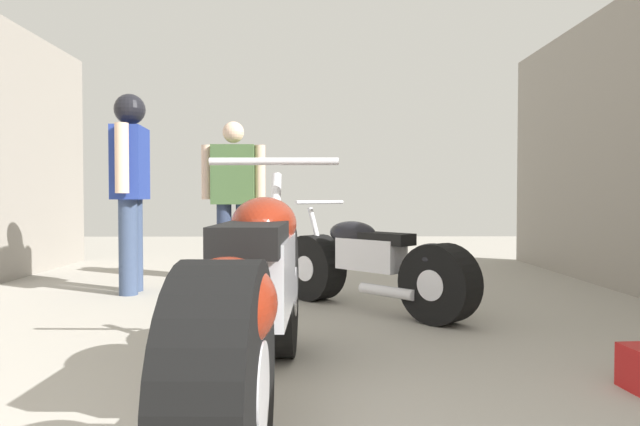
{
  "coord_description": "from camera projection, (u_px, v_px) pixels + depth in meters",
  "views": [
    {
      "loc": [
        0.16,
        -0.25,
        0.86
      ],
      "look_at": [
        0.21,
        3.48,
        0.75
      ],
      "focal_mm": 31.88,
      "sensor_mm": 36.0,
      "label": 1
    }
  ],
  "objects": [
    {
      "name": "ground_plane",
      "position": [
        289.0,
        325.0,
        3.81
      ],
      "size": [
        16.95,
        16.95,
        0.0
      ],
      "primitive_type": "plane",
      "color": "#9E998E"
    },
    {
      "name": "motorcycle_maroon_cruiser",
      "position": [
        256.0,
        302.0,
        2.23
      ],
      "size": [
        0.68,
        2.28,
        1.07
      ],
      "color": "black",
      "rests_on": "ground_plane"
    },
    {
      "name": "motorcycle_black_naked",
      "position": [
        374.0,
        266.0,
        4.26
      ],
      "size": [
        1.38,
        1.44,
        0.83
      ],
      "color": "black",
      "rests_on": "ground_plane"
    },
    {
      "name": "mechanic_in_blue",
      "position": [
        234.0,
        191.0,
        5.77
      ],
      "size": [
        0.65,
        0.24,
        1.62
      ],
      "color": "#2D3851",
      "rests_on": "ground_plane"
    },
    {
      "name": "mechanic_with_helmet",
      "position": [
        130.0,
        174.0,
        5.05
      ],
      "size": [
        0.28,
        0.7,
        1.77
      ],
      "color": "#384766",
      "rests_on": "ground_plane"
    }
  ]
}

